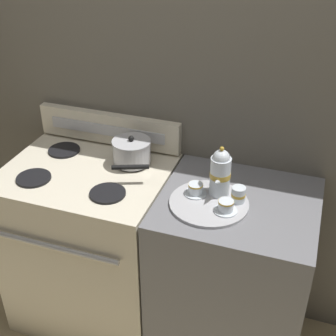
{
  "coord_description": "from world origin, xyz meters",
  "views": [
    {
      "loc": [
        0.66,
        -1.67,
        2.13
      ],
      "look_at": [
        0.06,
        0.04,
        1.02
      ],
      "focal_mm": 50.0,
      "sensor_mm": 36.0,
      "label": 1
    }
  ],
  "objects_px": {
    "serving_tray": "(209,203)",
    "teapot": "(220,172)",
    "stove": "(93,245)",
    "saucepan": "(132,151)",
    "teacup_left": "(195,189)",
    "teacup_right": "(226,206)",
    "creamer_jug": "(238,195)"
  },
  "relations": [
    {
      "from": "stove",
      "to": "teacup_right",
      "type": "xyz_separation_m",
      "value": [
        0.72,
        -0.11,
        0.51
      ]
    },
    {
      "from": "serving_tray",
      "to": "teapot",
      "type": "height_order",
      "value": "teapot"
    },
    {
      "from": "teapot",
      "to": "creamer_jug",
      "type": "distance_m",
      "value": 0.12
    },
    {
      "from": "serving_tray",
      "to": "teacup_right",
      "type": "bearing_deg",
      "value": -26.9
    },
    {
      "from": "teapot",
      "to": "teacup_left",
      "type": "relative_size",
      "value": 2.36
    },
    {
      "from": "stove",
      "to": "teacup_left",
      "type": "xyz_separation_m",
      "value": [
        0.56,
        -0.03,
        0.51
      ]
    },
    {
      "from": "serving_tray",
      "to": "teapot",
      "type": "relative_size",
      "value": 1.46
    },
    {
      "from": "saucepan",
      "to": "creamer_jug",
      "type": "height_order",
      "value": "saucepan"
    },
    {
      "from": "serving_tray",
      "to": "teapot",
      "type": "distance_m",
      "value": 0.14
    },
    {
      "from": "teapot",
      "to": "teacup_left",
      "type": "bearing_deg",
      "value": -159.3
    },
    {
      "from": "serving_tray",
      "to": "creamer_jug",
      "type": "bearing_deg",
      "value": 20.78
    },
    {
      "from": "serving_tray",
      "to": "teapot",
      "type": "bearing_deg",
      "value": 71.89
    },
    {
      "from": "saucepan",
      "to": "stove",
      "type": "bearing_deg",
      "value": -144.36
    },
    {
      "from": "teacup_left",
      "to": "saucepan",
      "type": "bearing_deg",
      "value": 156.01
    },
    {
      "from": "stove",
      "to": "saucepan",
      "type": "relative_size",
      "value": 3.15
    },
    {
      "from": "creamer_jug",
      "to": "saucepan",
      "type": "bearing_deg",
      "value": 164.07
    },
    {
      "from": "teacup_right",
      "to": "teacup_left",
      "type": "bearing_deg",
      "value": 152.58
    },
    {
      "from": "saucepan",
      "to": "creamer_jug",
      "type": "bearing_deg",
      "value": -15.93
    },
    {
      "from": "teapot",
      "to": "teacup_left",
      "type": "height_order",
      "value": "teapot"
    },
    {
      "from": "saucepan",
      "to": "serving_tray",
      "type": "distance_m",
      "value": 0.49
    },
    {
      "from": "saucepan",
      "to": "creamer_jug",
      "type": "xyz_separation_m",
      "value": [
        0.56,
        -0.16,
        -0.02
      ]
    },
    {
      "from": "stove",
      "to": "creamer_jug",
      "type": "distance_m",
      "value": 0.91
    },
    {
      "from": "teacup_left",
      "to": "serving_tray",
      "type": "bearing_deg",
      "value": -28.0
    },
    {
      "from": "serving_tray",
      "to": "teacup_right",
      "type": "xyz_separation_m",
      "value": [
        0.08,
        -0.04,
        0.03
      ]
    },
    {
      "from": "teapot",
      "to": "teacup_left",
      "type": "distance_m",
      "value": 0.13
    },
    {
      "from": "saucepan",
      "to": "teacup_right",
      "type": "distance_m",
      "value": 0.58
    },
    {
      "from": "stove",
      "to": "saucepan",
      "type": "bearing_deg",
      "value": 35.64
    },
    {
      "from": "saucepan",
      "to": "teapot",
      "type": "height_order",
      "value": "teapot"
    },
    {
      "from": "teacup_right",
      "to": "teapot",
      "type": "bearing_deg",
      "value": 116.0
    },
    {
      "from": "saucepan",
      "to": "teacup_right",
      "type": "xyz_separation_m",
      "value": [
        0.53,
        -0.25,
        -0.03
      ]
    },
    {
      "from": "teacup_left",
      "to": "creamer_jug",
      "type": "height_order",
      "value": "creamer_jug"
    },
    {
      "from": "serving_tray",
      "to": "saucepan",
      "type": "bearing_deg",
      "value": 155.34
    }
  ]
}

